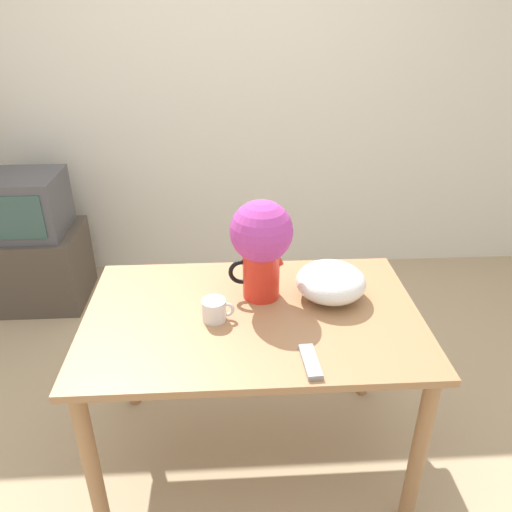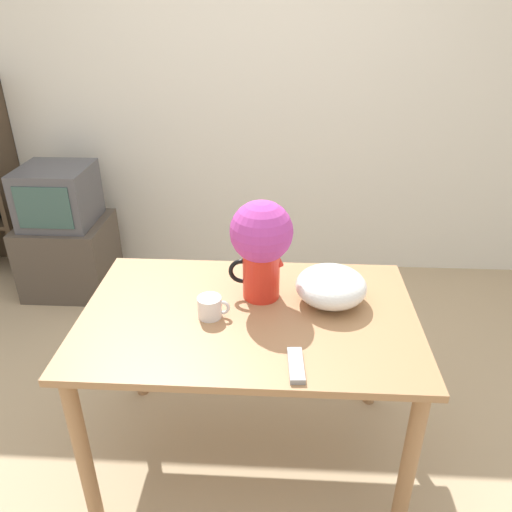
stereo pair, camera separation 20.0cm
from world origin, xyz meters
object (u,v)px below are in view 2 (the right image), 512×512
Objects in this scene: flower_vase at (261,242)px; white_bowl at (331,286)px; coffee_mug at (210,307)px; tv_set at (58,195)px.

flower_vase reaches higher than white_bowl.
coffee_mug is (-0.19, -0.16, -0.21)m from flower_vase.
tv_set is at bearing 130.35° from coffee_mug.
flower_vase is 1.95m from tv_set.
flower_vase is 0.32m from coffee_mug.
white_bowl is at bearing 15.65° from coffee_mug.
flower_vase is 0.93× the size of tv_set.
tv_set is at bearing 142.35° from white_bowl.
white_bowl reaches higher than tv_set.
coffee_mug is at bearing -139.45° from flower_vase.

